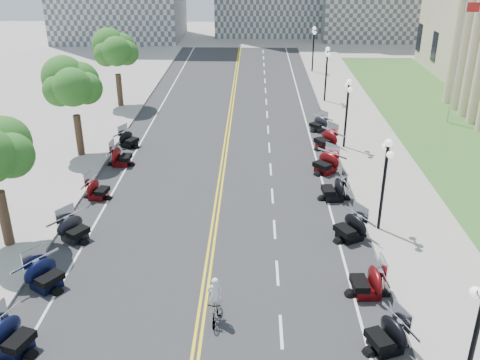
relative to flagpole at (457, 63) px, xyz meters
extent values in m
plane|color=gray|center=(-18.00, -22.00, -5.00)|extent=(160.00, 160.00, 0.00)
cube|color=#333335|center=(-18.00, -12.00, -5.00)|extent=(16.00, 90.00, 0.01)
cube|color=yellow|center=(-18.12, -12.00, -4.99)|extent=(0.12, 90.00, 0.00)
cube|color=yellow|center=(-17.88, -12.00, -4.99)|extent=(0.12, 90.00, 0.00)
cube|color=white|center=(-11.60, -12.00, -4.99)|extent=(0.12, 90.00, 0.00)
cube|color=white|center=(-24.40, -12.00, -4.99)|extent=(0.12, 90.00, 0.00)
cube|color=white|center=(-14.80, -26.00, -4.99)|extent=(0.12, 2.00, 0.00)
cube|color=white|center=(-14.80, -22.00, -4.99)|extent=(0.12, 2.00, 0.00)
cube|color=white|center=(-14.80, -18.00, -4.99)|extent=(0.12, 2.00, 0.00)
cube|color=white|center=(-14.80, -14.00, -4.99)|extent=(0.12, 2.00, 0.00)
cube|color=white|center=(-14.80, -10.00, -4.99)|extent=(0.12, 2.00, 0.00)
cube|color=white|center=(-14.80, -6.00, -4.99)|extent=(0.12, 2.00, 0.00)
cube|color=white|center=(-14.80, -2.00, -4.99)|extent=(0.12, 2.00, 0.00)
cube|color=white|center=(-14.80, 2.00, -4.99)|extent=(0.12, 2.00, 0.00)
cube|color=white|center=(-14.80, 6.00, -4.99)|extent=(0.12, 2.00, 0.00)
cube|color=white|center=(-14.80, 10.00, -4.99)|extent=(0.12, 2.00, 0.00)
cube|color=white|center=(-14.80, 14.00, -4.99)|extent=(0.12, 2.00, 0.00)
cube|color=white|center=(-14.80, 18.00, -4.99)|extent=(0.12, 2.00, 0.00)
cube|color=white|center=(-14.80, 22.00, -4.99)|extent=(0.12, 2.00, 0.00)
cube|color=white|center=(-14.80, 26.00, -4.99)|extent=(0.12, 2.00, 0.00)
cube|color=white|center=(-14.80, 30.00, -4.99)|extent=(0.12, 2.00, 0.00)
cube|color=#9E9991|center=(-7.50, -12.00, -4.92)|extent=(5.00, 90.00, 0.15)
cube|color=#9E9991|center=(-28.50, -12.00, -4.92)|extent=(5.00, 90.00, 0.15)
cube|color=#356023|center=(-0.50, -4.00, -4.95)|extent=(9.00, 60.00, 0.10)
imported|color=#A51414|center=(-17.40, -25.35, -4.47)|extent=(0.59, 1.77, 1.05)
imported|color=white|center=(-17.40, -25.35, -3.12)|extent=(0.61, 0.40, 1.66)
camera|label=1|loc=(-15.96, -42.51, 8.96)|focal=40.00mm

